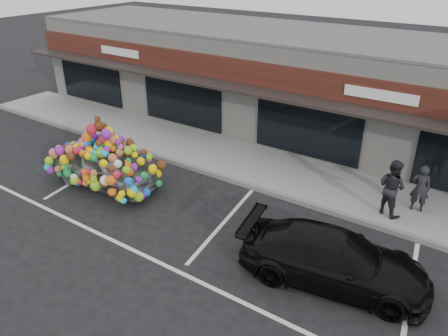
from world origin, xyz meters
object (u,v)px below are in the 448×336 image
Objects in this scene: toy_car at (104,163)px; black_sedan at (334,259)px; pedestrian_b at (392,187)px; pedestrian_a at (420,188)px.

toy_car is 0.94× the size of black_sedan.
pedestrian_a is at bearing -111.61° from pedestrian_b.
pedestrian_b is at bearing -72.42° from toy_car.
black_sedan is at bearing -95.74° from toy_car.
black_sedan is 3.02× the size of pedestrian_a.
pedestrian_a is (1.00, 4.38, 0.24)m from black_sedan.
toy_car is at bearing 13.10° from pedestrian_a.
toy_car is 8.43m from black_sedan.
toy_car is at bearing 44.83° from pedestrian_b.
black_sedan is 3.73m from pedestrian_b.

